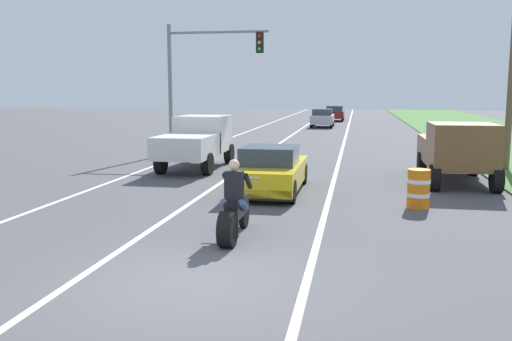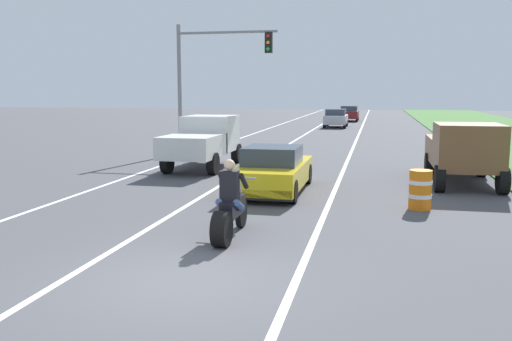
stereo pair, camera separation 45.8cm
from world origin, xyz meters
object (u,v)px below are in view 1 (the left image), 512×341
(sports_car_yellow, at_px, (270,171))
(distant_car_further_ahead, at_px, (335,113))
(distant_car_far_ahead, at_px, (323,118))
(traffic_light_mast_near, at_px, (200,68))
(motorcycle_with_rider, at_px, (234,210))
(pickup_truck_right_shoulder_brown, at_px, (456,149))
(construction_barrel_nearest, at_px, (418,189))
(pickup_truck_left_lane_white, at_px, (197,140))

(sports_car_yellow, relative_size, distant_car_further_ahead, 1.07)
(distant_car_far_ahead, relative_size, distant_car_further_ahead, 1.00)
(sports_car_yellow, distance_m, traffic_light_mast_near, 10.57)
(motorcycle_with_rider, xyz_separation_m, sports_car_yellow, (-0.10, 5.25, 0.04))
(pickup_truck_right_shoulder_brown, bearing_deg, construction_barrel_nearest, -110.45)
(distant_car_far_ahead, bearing_deg, motorcycle_with_rider, -89.30)
(distant_car_far_ahead, bearing_deg, sports_car_yellow, -89.36)
(motorcycle_with_rider, relative_size, traffic_light_mast_near, 0.37)
(motorcycle_with_rider, relative_size, distant_car_far_ahead, 0.55)
(pickup_truck_right_shoulder_brown, bearing_deg, traffic_light_mast_near, 149.59)
(traffic_light_mast_near, bearing_deg, sports_car_yellow, -62.08)
(motorcycle_with_rider, height_order, pickup_truck_left_lane_white, pickup_truck_left_lane_white)
(sports_car_yellow, relative_size, pickup_truck_right_shoulder_brown, 0.90)
(pickup_truck_right_shoulder_brown, relative_size, traffic_light_mast_near, 0.80)
(motorcycle_with_rider, height_order, traffic_light_mast_near, traffic_light_mast_near)
(pickup_truck_left_lane_white, xyz_separation_m, distant_car_further_ahead, (3.85, 34.68, -0.33))
(pickup_truck_left_lane_white, xyz_separation_m, distant_car_far_ahead, (3.24, 25.07, -0.33))
(pickup_truck_left_lane_white, bearing_deg, pickup_truck_right_shoulder_brown, -10.06)
(motorcycle_with_rider, distance_m, distant_car_further_ahead, 44.34)
(sports_car_yellow, bearing_deg, distant_car_further_ahead, 89.60)
(pickup_truck_left_lane_white, bearing_deg, sports_car_yellow, -50.99)
(motorcycle_with_rider, distance_m, pickup_truck_right_shoulder_brown, 9.78)
(construction_barrel_nearest, bearing_deg, sports_car_yellow, 159.12)
(pickup_truck_left_lane_white, xyz_separation_m, pickup_truck_right_shoulder_brown, (9.24, -1.64, 0.00))
(construction_barrel_nearest, bearing_deg, distant_car_far_ahead, 98.05)
(pickup_truck_right_shoulder_brown, bearing_deg, pickup_truck_left_lane_white, 169.94)
(pickup_truck_left_lane_white, xyz_separation_m, traffic_light_mast_near, (-1.12, 4.44, 2.90))
(construction_barrel_nearest, relative_size, distant_car_further_ahead, 0.25)
(pickup_truck_left_lane_white, relative_size, construction_barrel_nearest, 4.80)
(distant_car_far_ahead, bearing_deg, pickup_truck_right_shoulder_brown, -77.34)
(pickup_truck_right_shoulder_brown, height_order, distant_car_further_ahead, pickup_truck_right_shoulder_brown)
(pickup_truck_left_lane_white, bearing_deg, distant_car_far_ahead, 82.62)
(traffic_light_mast_near, distance_m, distant_car_further_ahead, 30.82)
(motorcycle_with_rider, height_order, construction_barrel_nearest, motorcycle_with_rider)
(motorcycle_with_rider, height_order, pickup_truck_right_shoulder_brown, pickup_truck_right_shoulder_brown)
(sports_car_yellow, xyz_separation_m, traffic_light_mast_near, (-4.69, 8.85, 3.38))
(distant_car_further_ahead, bearing_deg, sports_car_yellow, -90.40)
(traffic_light_mast_near, relative_size, construction_barrel_nearest, 6.00)
(motorcycle_with_rider, relative_size, pickup_truck_left_lane_white, 0.46)
(pickup_truck_left_lane_white, bearing_deg, motorcycle_with_rider, -69.18)
(motorcycle_with_rider, bearing_deg, pickup_truck_right_shoulder_brown, 55.20)
(pickup_truck_right_shoulder_brown, xyz_separation_m, distant_car_further_ahead, (-5.40, 36.32, -0.33))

